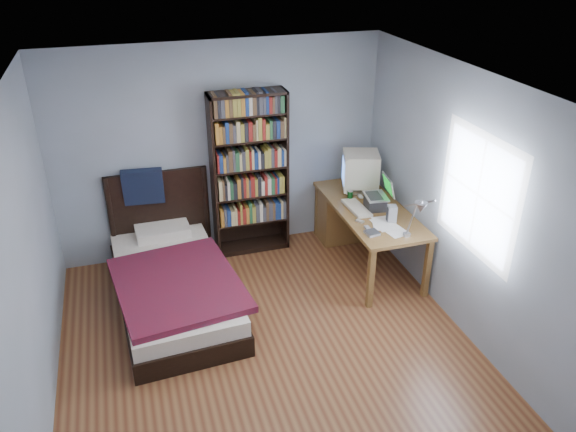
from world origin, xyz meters
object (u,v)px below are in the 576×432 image
at_px(keyboard, 357,208).
at_px(soda_can, 350,196).
at_px(desk, 352,213).
at_px(speaker, 392,214).
at_px(crt_monitor, 359,170).
at_px(bookshelf, 250,174).
at_px(bed, 172,279).
at_px(desk_lamp, 419,210).
at_px(laptop, 377,199).

height_order(keyboard, soda_can, soda_can).
distance_m(desk, speaker, 0.95).
bearing_deg(keyboard, crt_monitor, 62.39).
distance_m(crt_monitor, speaker, 0.85).
relative_size(crt_monitor, speaker, 2.84).
bearing_deg(keyboard, bookshelf, 142.42).
bearing_deg(speaker, crt_monitor, 105.67).
bearing_deg(soda_can, bed, -171.52).
relative_size(crt_monitor, keyboard, 1.16).
bearing_deg(desk_lamp, speaker, 81.01).
bearing_deg(desk, speaker, -84.74).
distance_m(laptop, bed, 2.41).
bearing_deg(soda_can, bookshelf, 155.08).
height_order(speaker, soda_can, speaker).
bearing_deg(laptop, crt_monitor, 91.73).
xyz_separation_m(speaker, soda_can, (-0.22, 0.62, -0.04)).
xyz_separation_m(desk, soda_can, (-0.14, -0.24, 0.37)).
height_order(desk, bookshelf, bookshelf).
bearing_deg(speaker, desk_lamp, -85.24).
xyz_separation_m(crt_monitor, soda_can, (-0.19, -0.21, -0.22)).
relative_size(laptop, speaker, 2.00).
relative_size(desk_lamp, bookshelf, 0.31).
relative_size(keyboard, bookshelf, 0.23).
distance_m(desk, laptop, 0.67).
bearing_deg(laptop, bed, -179.02).
relative_size(desk_lamp, soda_can, 5.40).
distance_m(crt_monitor, keyboard, 0.56).
bearing_deg(laptop, bookshelf, 148.74).
xyz_separation_m(desk, speaker, (0.08, -0.86, 0.40)).
bearing_deg(bed, soda_can, 8.48).
relative_size(desk, soda_can, 15.00).
height_order(crt_monitor, speaker, crt_monitor).
bearing_deg(desk, crt_monitor, -30.31).
bearing_deg(keyboard, laptop, -11.30).
distance_m(laptop, keyboard, 0.25).
distance_m(desk, keyboard, 0.60).
relative_size(desk, bed, 0.76).
bearing_deg(desk_lamp, keyboard, 96.73).
bearing_deg(desk, bookshelf, 167.97).
bearing_deg(speaker, desk, 109.01).
xyz_separation_m(keyboard, speaker, (0.24, -0.38, 0.08)).
bearing_deg(crt_monitor, bed, -167.23).
relative_size(desk, desk_lamp, 2.78).
bearing_deg(bookshelf, desk_lamp, -57.19).
xyz_separation_m(crt_monitor, speaker, (0.03, -0.83, -0.18)).
bearing_deg(crt_monitor, desk, 149.69).
bearing_deg(soda_can, speaker, -70.54).
bearing_deg(keyboard, bed, 179.63).
xyz_separation_m(desk, desk_lamp, (-0.03, -1.57, 0.81)).
height_order(crt_monitor, bookshelf, bookshelf).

